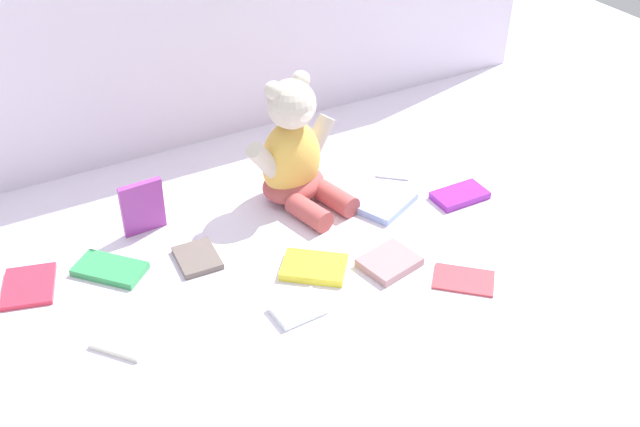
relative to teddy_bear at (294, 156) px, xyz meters
name	(u,v)px	position (x,y,z in m)	size (l,w,h in m)	color
ground_plane	(288,231)	(-0.07, -0.10, -0.11)	(3.20, 3.20, 0.00)	silver
teddy_bear	(294,156)	(0.00, 0.00, 0.00)	(0.24, 0.23, 0.28)	#E5B24C
book_case_0	(197,258)	(-0.27, -0.10, -0.10)	(0.08, 0.10, 0.01)	#625651
book_case_1	(384,202)	(0.15, -0.12, -0.10)	(0.10, 0.13, 0.02)	#8CA6E2
book_case_2	(464,279)	(0.15, -0.41, -0.10)	(0.07, 0.11, 0.01)	#C63B45
book_case_3	(395,164)	(0.27, 0.00, -0.10)	(0.08, 0.12, 0.01)	#A09CA8
book_case_4	(143,207)	(-0.33, 0.04, -0.05)	(0.09, 0.01, 0.12)	#913590
book_case_5	(389,262)	(0.05, -0.30, -0.10)	(0.09, 0.11, 0.02)	#AC7B7F
book_case_6	(298,309)	(-0.16, -0.33, -0.10)	(0.07, 0.09, 0.01)	white
book_case_7	(134,327)	(-0.44, -0.23, -0.10)	(0.10, 0.13, 0.01)	white
book_case_8	(110,269)	(-0.43, -0.05, -0.10)	(0.07, 0.13, 0.01)	#329751
book_case_9	(314,267)	(-0.08, -0.24, -0.10)	(0.08, 0.12, 0.02)	yellow
book_case_10	(460,195)	(0.32, -0.18, -0.10)	(0.07, 0.12, 0.02)	purple
book_case_11	(29,286)	(-0.58, -0.03, -0.10)	(0.09, 0.11, 0.01)	#CA293F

